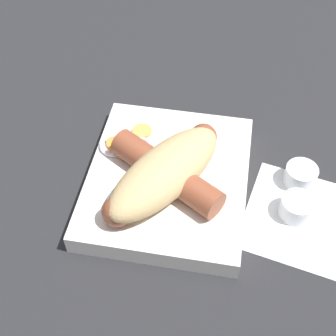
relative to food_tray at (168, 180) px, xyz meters
name	(u,v)px	position (x,y,z in m)	size (l,w,h in m)	color
ground_plane	(168,187)	(0.00, 0.00, -0.01)	(3.00, 3.00, 0.00)	#232326
food_tray	(168,180)	(0.00, 0.00, 0.00)	(0.23, 0.20, 0.03)	silver
bread_roll	(165,172)	(-0.02, 0.00, 0.04)	(0.19, 0.15, 0.05)	tan
sausage	(163,172)	(-0.01, 0.00, 0.03)	(0.17, 0.15, 0.04)	brown
pickled_veggies	(126,143)	(0.04, 0.06, 0.02)	(0.07, 0.07, 0.01)	orange
napkin	(304,219)	(-0.02, -0.17, -0.01)	(0.17, 0.17, 0.00)	white
condiment_cup_near	(296,208)	(-0.02, -0.16, 0.00)	(0.04, 0.04, 0.03)	silver
condiment_cup_far	(300,177)	(0.04, -0.17, 0.00)	(0.04, 0.04, 0.03)	silver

